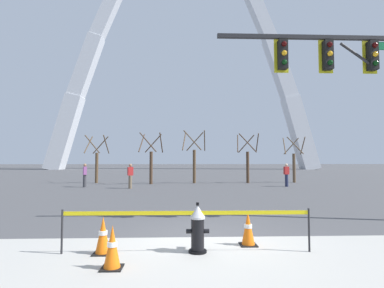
{
  "coord_description": "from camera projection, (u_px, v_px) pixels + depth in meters",
  "views": [
    {
      "loc": [
        -0.48,
        -7.0,
        1.84
      ],
      "look_at": [
        -0.05,
        5.0,
        2.5
      ],
      "focal_mm": 27.19,
      "sensor_mm": 36.0,
      "label": 1
    }
  ],
  "objects": [
    {
      "name": "caution_tape_barrier",
      "position": [
        187.0,
        223.0,
        5.76
      ],
      "size": [
        4.94,
        0.08,
        0.87
      ],
      "color": "#232326",
      "rests_on": "ground"
    },
    {
      "name": "fire_hydrant",
      "position": [
        198.0,
        229.0,
        5.8
      ],
      "size": [
        0.46,
        0.48,
        0.99
      ],
      "color": "black",
      "rests_on": "ground"
    },
    {
      "name": "traffic_cone_mid_sidewalk",
      "position": [
        248.0,
        229.0,
        6.26
      ],
      "size": [
        0.36,
        0.36,
        0.73
      ],
      "color": "black",
      "rests_on": "ground"
    },
    {
      "name": "ground_plane",
      "position": [
        201.0,
        237.0,
        6.9
      ],
      "size": [
        240.0,
        240.0,
        0.0
      ],
      "primitive_type": "plane",
      "color": "#474749"
    },
    {
      "name": "tree_left_mid",
      "position": [
        151.0,
        161.0,
        22.23
      ],
      "size": [
        1.8,
        1.81,
        3.9
      ],
      "color": "#473323",
      "rests_on": "ground"
    },
    {
      "name": "pedestrian_walking_right",
      "position": [
        130.0,
        176.0,
        18.77
      ],
      "size": [
        0.39,
        0.34,
        1.59
      ],
      "color": "brown",
      "rests_on": "ground"
    },
    {
      "name": "monument_arch",
      "position": [
        184.0,
        57.0,
        57.62
      ],
      "size": [
        52.92,
        3.04,
        50.96
      ],
      "color": "silver",
      "rests_on": "ground"
    },
    {
      "name": "pedestrian_walking_left",
      "position": [
        85.0,
        175.0,
        19.67
      ],
      "size": [
        0.34,
        0.39,
        1.59
      ],
      "color": "#38383D",
      "rests_on": "ground"
    },
    {
      "name": "tree_center_right",
      "position": [
        248.0,
        161.0,
        23.31
      ],
      "size": [
        1.82,
        1.83,
        3.94
      ],
      "color": "#473323",
      "rests_on": "ground"
    },
    {
      "name": "tree_center_left",
      "position": [
        194.0,
        160.0,
        23.11
      ],
      "size": [
        1.92,
        1.93,
        4.15
      ],
      "color": "brown",
      "rests_on": "ground"
    },
    {
      "name": "tree_right_mid",
      "position": [
        294.0,
        162.0,
        23.77
      ],
      "size": [
        1.72,
        1.73,
        3.71
      ],
      "color": "brown",
      "rests_on": "ground"
    },
    {
      "name": "pedestrian_standing_center",
      "position": [
        286.0,
        175.0,
        20.06
      ],
      "size": [
        0.38,
        0.28,
        1.59
      ],
      "color": "#232847",
      "rests_on": "ground"
    },
    {
      "name": "traffic_cone_curb_edge",
      "position": [
        103.0,
        236.0,
        5.7
      ],
      "size": [
        0.36,
        0.36,
        0.73
      ],
      "color": "black",
      "rests_on": "ground"
    },
    {
      "name": "traffic_signal_gantry",
      "position": [
        362.0,
        81.0,
        8.89
      ],
      "size": [
        6.42,
        0.44,
        6.0
      ],
      "color": "#232326",
      "rests_on": "ground"
    },
    {
      "name": "tree_far_left",
      "position": [
        97.0,
        162.0,
        23.23
      ],
      "size": [
        1.76,
        1.77,
        3.8
      ],
      "color": "brown",
      "rests_on": "ground"
    },
    {
      "name": "traffic_cone_by_hydrant",
      "position": [
        112.0,
        247.0,
        4.92
      ],
      "size": [
        0.36,
        0.36,
        0.73
      ],
      "color": "black",
      "rests_on": "ground"
    }
  ]
}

